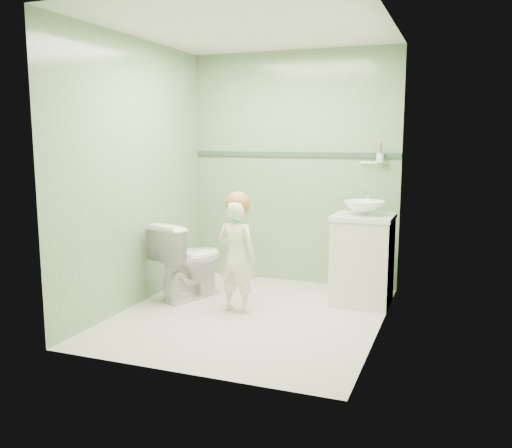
% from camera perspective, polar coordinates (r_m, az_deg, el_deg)
% --- Properties ---
extents(ground, '(2.50, 2.50, 0.00)m').
position_cam_1_polar(ground, '(4.79, -0.64, -9.52)').
color(ground, beige).
rests_on(ground, ground).
extents(room_shell, '(2.50, 2.54, 2.40)m').
position_cam_1_polar(room_shell, '(4.55, -0.67, 4.95)').
color(room_shell, gray).
rests_on(room_shell, ground).
extents(trim_stripe, '(2.20, 0.02, 0.05)m').
position_cam_1_polar(trim_stripe, '(5.72, 3.89, 7.27)').
color(trim_stripe, '#32513C').
rests_on(trim_stripe, room_shell).
extents(vanity, '(0.52, 0.50, 0.80)m').
position_cam_1_polar(vanity, '(5.12, 11.06, -3.82)').
color(vanity, white).
rests_on(vanity, ground).
extents(counter, '(0.54, 0.52, 0.04)m').
position_cam_1_polar(counter, '(5.05, 11.20, 0.73)').
color(counter, white).
rests_on(counter, vanity).
extents(basin, '(0.37, 0.37, 0.13)m').
position_cam_1_polar(basin, '(5.04, 11.23, 1.67)').
color(basin, white).
rests_on(basin, counter).
extents(faucet, '(0.03, 0.13, 0.18)m').
position_cam_1_polar(faucet, '(5.21, 11.60, 2.78)').
color(faucet, silver).
rests_on(faucet, counter).
extents(cup_holder, '(0.26, 0.07, 0.21)m').
position_cam_1_polar(cup_holder, '(5.47, 12.77, 6.76)').
color(cup_holder, silver).
rests_on(cup_holder, room_shell).
extents(toilet, '(0.63, 0.82, 0.74)m').
position_cam_1_polar(toilet, '(5.26, -6.99, -3.72)').
color(toilet, white).
rests_on(toilet, ground).
extents(toddler, '(0.38, 0.26, 0.99)m').
position_cam_1_polar(toddler, '(4.78, -2.02, -3.40)').
color(toddler, white).
rests_on(toddler, ground).
extents(hair_cap, '(0.22, 0.22, 0.22)m').
position_cam_1_polar(hair_cap, '(4.72, -1.94, 2.13)').
color(hair_cap, '#A56E3B').
rests_on(hair_cap, toddler).
extents(teal_toothbrush, '(0.11, 0.13, 0.08)m').
position_cam_1_polar(teal_toothbrush, '(4.57, -1.94, 0.37)').
color(teal_toothbrush, '#159B6D').
rests_on(teal_toothbrush, toddler).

